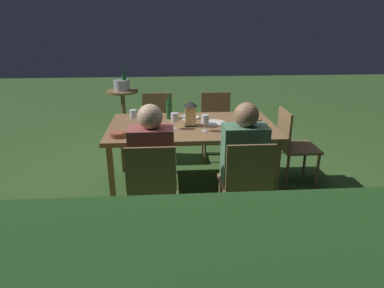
{
  "coord_description": "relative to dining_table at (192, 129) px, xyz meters",
  "views": [
    {
      "loc": [
        0.25,
        3.44,
        1.78
      ],
      "look_at": [
        0.0,
        0.0,
        0.51
      ],
      "focal_mm": 31.38,
      "sensor_mm": 36.0,
      "label": 1
    }
  ],
  "objects": [
    {
      "name": "ground_plane",
      "position": [
        0.0,
        0.0,
        -0.68
      ],
      "size": [
        16.0,
        16.0,
        0.0
      ],
      "primitive_type": "plane",
      "color": "#385B28"
    },
    {
      "name": "dining_table",
      "position": [
        0.0,
        0.0,
        0.0
      ],
      "size": [
        1.78,
        1.04,
        0.73
      ],
      "color": "olive",
      "rests_on": "ground"
    },
    {
      "name": "chair_side_left_b",
      "position": [
        0.4,
        -0.91,
        -0.19
      ],
      "size": [
        0.42,
        0.4,
        0.87
      ],
      "color": "brown",
      "rests_on": "ground"
    },
    {
      "name": "chair_side_left_a",
      "position": [
        -0.4,
        -0.91,
        -0.19
      ],
      "size": [
        0.42,
        0.4,
        0.87
      ],
      "color": "brown",
      "rests_on": "ground"
    },
    {
      "name": "chair_head_near",
      "position": [
        -1.14,
        0.0,
        -0.19
      ],
      "size": [
        0.4,
        0.42,
        0.87
      ],
      "color": "brown",
      "rests_on": "ground"
    },
    {
      "name": "chair_side_right_b",
      "position": [
        0.4,
        0.91,
        -0.19
      ],
      "size": [
        0.42,
        0.4,
        0.87
      ],
      "color": "brown",
      "rests_on": "ground"
    },
    {
      "name": "person_in_rust",
      "position": [
        0.4,
        0.71,
        -0.04
      ],
      "size": [
        0.38,
        0.47,
        1.15
      ],
      "color": "#9E4C47",
      "rests_on": "ground"
    },
    {
      "name": "chair_side_right_a",
      "position": [
        -0.4,
        0.91,
        -0.19
      ],
      "size": [
        0.42,
        0.4,
        0.87
      ],
      "color": "brown",
      "rests_on": "ground"
    },
    {
      "name": "person_in_green",
      "position": [
        -0.4,
        0.71,
        -0.04
      ],
      "size": [
        0.38,
        0.47,
        1.15
      ],
      "color": "#4C7A5B",
      "rests_on": "ground"
    },
    {
      "name": "lantern_centerpiece",
      "position": [
        0.02,
        0.02,
        0.2
      ],
      "size": [
        0.15,
        0.15,
        0.27
      ],
      "color": "black",
      "rests_on": "dining_table"
    },
    {
      "name": "green_bottle_on_table",
      "position": [
        0.24,
        -0.27,
        0.16
      ],
      "size": [
        0.07,
        0.07,
        0.29
      ],
      "color": "#195128",
      "rests_on": "dining_table"
    },
    {
      "name": "wine_glass_a",
      "position": [
        0.62,
        -0.03,
        0.17
      ],
      "size": [
        0.08,
        0.08,
        0.17
      ],
      "color": "silver",
      "rests_on": "dining_table"
    },
    {
      "name": "wine_glass_b",
      "position": [
        -0.12,
        0.22,
        0.17
      ],
      "size": [
        0.08,
        0.08,
        0.17
      ],
      "color": "silver",
      "rests_on": "dining_table"
    },
    {
      "name": "wine_glass_c",
      "position": [
        0.19,
        0.12,
        0.17
      ],
      "size": [
        0.08,
        0.08,
        0.17
      ],
      "color": "silver",
      "rests_on": "dining_table"
    },
    {
      "name": "plate_a",
      "position": [
        0.01,
        -0.28,
        0.06
      ],
      "size": [
        0.22,
        0.22,
        0.01
      ],
      "primitive_type": "cylinder",
      "color": "silver",
      "rests_on": "dining_table"
    },
    {
      "name": "plate_b",
      "position": [
        -0.25,
        -0.04,
        0.06
      ],
      "size": [
        0.24,
        0.24,
        0.01
      ],
      "primitive_type": "cylinder",
      "color": "white",
      "rests_on": "dining_table"
    },
    {
      "name": "bowl_olives",
      "position": [
        -0.69,
        -0.0,
        0.08
      ],
      "size": [
        0.13,
        0.13,
        0.06
      ],
      "color": "#9E5138",
      "rests_on": "dining_table"
    },
    {
      "name": "bowl_bread",
      "position": [
        0.47,
        -0.35,
        0.08
      ],
      "size": [
        0.12,
        0.12,
        0.05
      ],
      "color": "#9E5138",
      "rests_on": "dining_table"
    },
    {
      "name": "bowl_salad",
      "position": [
        0.74,
        0.34,
        0.08
      ],
      "size": [
        0.15,
        0.15,
        0.05
      ],
      "color": "#9E5138",
      "rests_on": "dining_table"
    },
    {
      "name": "side_table",
      "position": [
        1.01,
        -2.14,
        -0.22
      ],
      "size": [
        0.52,
        0.52,
        0.7
      ],
      "color": "brown",
      "rests_on": "ground"
    },
    {
      "name": "ice_bucket",
      "position": [
        1.01,
        -2.14,
        0.12
      ],
      "size": [
        0.26,
        0.26,
        0.34
      ],
      "color": "#B2B7BF",
      "rests_on": "side_table"
    }
  ]
}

